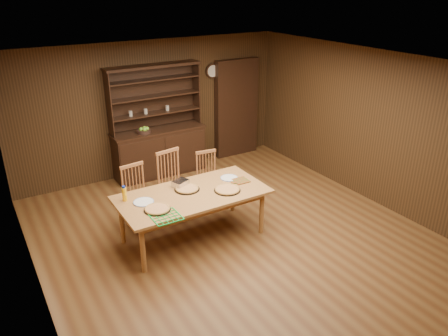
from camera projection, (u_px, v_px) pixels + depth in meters
floor at (233, 236)px, 6.70m from camera, size 6.00×6.00×0.00m
room_shell at (234, 139)px, 6.07m from camera, size 6.00×6.00×6.00m
china_hutch at (159, 146)px, 8.62m from camera, size 1.84×0.52×2.17m
doorway at (236, 108)px, 9.46m from camera, size 1.00×0.18×2.10m
wall_clock at (212, 71)px, 8.90m from camera, size 0.30×0.05×0.30m
dining_table at (192, 197)px, 6.39m from camera, size 2.18×1.09×0.75m
chair_left at (137, 194)px, 6.83m from camera, size 0.46×0.44×1.01m
chair_center at (172, 181)px, 7.13m from camera, size 0.52×0.50×1.11m
chair_right at (208, 176)px, 7.53m from camera, size 0.43×0.41×0.94m
pizza_left at (157, 209)px, 5.90m from camera, size 0.37×0.37×0.04m
pizza_right at (227, 189)px, 6.44m from camera, size 0.39×0.39×0.04m
pizza_center at (187, 189)px, 6.47m from camera, size 0.38×0.38×0.04m
cooling_rack at (166, 217)px, 5.73m from camera, size 0.47×0.47×0.02m
plate_left at (144, 202)px, 6.10m from camera, size 0.29×0.29×0.02m
plate_right at (229, 178)px, 6.84m from camera, size 0.27×0.27×0.02m
foil_dish at (181, 183)px, 6.57m from camera, size 0.28×0.25×0.09m
juice_bottle at (124, 194)px, 6.11m from camera, size 0.06×0.06×0.23m
pot_holder_a at (241, 181)px, 6.75m from camera, size 0.23×0.23×0.02m
pot_holder_b at (236, 181)px, 6.74m from camera, size 0.23×0.23×0.01m
fruit_bowl at (144, 131)px, 8.27m from camera, size 0.27×0.27×0.12m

